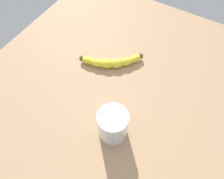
% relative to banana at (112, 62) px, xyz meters
% --- Properties ---
extents(wooden_tabletop, '(1.20, 1.20, 0.03)m').
position_rel_banana_xyz_m(wooden_tabletop, '(0.18, -0.16, -0.03)').
color(wooden_tabletop, '#A47F5A').
rests_on(wooden_tabletop, ground).
extents(banana, '(0.21, 0.15, 0.04)m').
position_rel_banana_xyz_m(banana, '(0.00, 0.00, 0.00)').
color(banana, yellow).
rests_on(banana, wooden_tabletop).
extents(smoothie_glass, '(0.09, 0.09, 0.11)m').
position_rel_banana_xyz_m(smoothie_glass, '(0.14, -0.23, 0.04)').
color(smoothie_glass, silver).
rests_on(smoothie_glass, wooden_tabletop).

